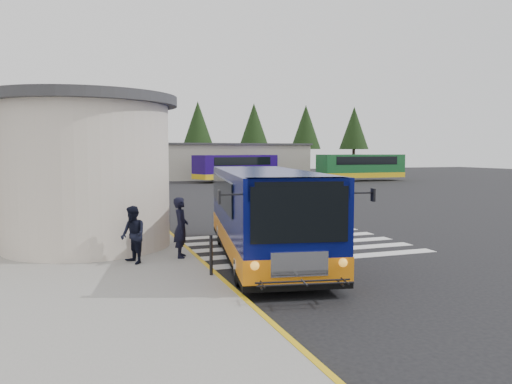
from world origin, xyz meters
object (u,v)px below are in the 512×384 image
object	(u,v)px
pedestrian_b	(133,235)
bollard	(211,255)
far_bus_a	(236,167)
far_bus_b	(361,166)
pedestrian_a	(181,227)
transit_bus	(265,217)

from	to	relation	value
pedestrian_b	bollard	size ratio (longest dim) A/B	1.57
far_bus_a	far_bus_b	bearing A→B (deg)	-122.87
pedestrian_a	far_bus_a	world-z (taller)	far_bus_a
pedestrian_b	far_bus_b	world-z (taller)	far_bus_b
pedestrian_a	pedestrian_b	distance (m)	1.43
transit_bus	pedestrian_a	bearing A→B (deg)	-178.40
pedestrian_b	far_bus_a	size ratio (longest dim) A/B	0.16
transit_bus	far_bus_b	size ratio (longest dim) A/B	0.99
far_bus_a	far_bus_b	size ratio (longest dim) A/B	1.02
transit_bus	pedestrian_b	world-z (taller)	transit_bus
transit_bus	far_bus_b	xyz separation A→B (m)	(24.11, 34.23, 0.37)
bollard	pedestrian_a	bearing A→B (deg)	97.41
pedestrian_a	far_bus_b	world-z (taller)	far_bus_b
pedestrian_a	pedestrian_b	bearing A→B (deg)	118.04
transit_bus	pedestrian_a	world-z (taller)	transit_bus
far_bus_b	bollard	bearing A→B (deg)	143.64
pedestrian_a	far_bus_b	xyz separation A→B (m)	(26.55, 33.84, 0.61)
pedestrian_a	bollard	bearing A→B (deg)	-158.82
far_bus_a	pedestrian_b	bearing A→B (deg)	139.93
far_bus_a	far_bus_b	distance (m)	13.77
transit_bus	pedestrian_b	distance (m)	3.83
bollard	far_bus_a	size ratio (longest dim) A/B	0.10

